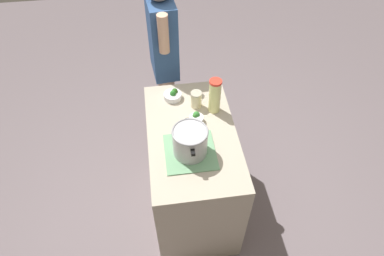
{
  "coord_description": "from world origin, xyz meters",
  "views": [
    {
      "loc": [
        -1.5,
        0.21,
        2.61
      ],
      "look_at": [
        0.0,
        0.0,
        0.95
      ],
      "focal_mm": 31.22,
      "sensor_mm": 36.0,
      "label": 1
    }
  ],
  "objects_px": {
    "broccoli_bowl_front": "(173,95)",
    "person_cook": "(164,61)",
    "mason_jar": "(196,99)",
    "broccoli_bowl_center": "(196,118)",
    "lemonade_pitcher": "(215,96)",
    "cooking_pot": "(190,141)"
  },
  "relations": [
    {
      "from": "broccoli_bowl_front",
      "to": "person_cook",
      "type": "relative_size",
      "value": 0.08
    },
    {
      "from": "broccoli_bowl_front",
      "to": "mason_jar",
      "type": "bearing_deg",
      "value": -124.59
    },
    {
      "from": "broccoli_bowl_center",
      "to": "person_cook",
      "type": "height_order",
      "value": "person_cook"
    },
    {
      "from": "lemonade_pitcher",
      "to": "person_cook",
      "type": "height_order",
      "value": "person_cook"
    },
    {
      "from": "cooking_pot",
      "to": "broccoli_bowl_front",
      "type": "relative_size",
      "value": 2.21
    },
    {
      "from": "lemonade_pitcher",
      "to": "mason_jar",
      "type": "xyz_separation_m",
      "value": [
        0.06,
        0.12,
        -0.07
      ]
    },
    {
      "from": "mason_jar",
      "to": "person_cook",
      "type": "xyz_separation_m",
      "value": [
        0.57,
        0.19,
        -0.06
      ]
    },
    {
      "from": "cooking_pot",
      "to": "broccoli_bowl_front",
      "type": "height_order",
      "value": "cooking_pot"
    },
    {
      "from": "cooking_pot",
      "to": "lemonade_pitcher",
      "type": "distance_m",
      "value": 0.43
    },
    {
      "from": "lemonade_pitcher",
      "to": "broccoli_bowl_front",
      "type": "xyz_separation_m",
      "value": [
        0.17,
        0.28,
        -0.11
      ]
    },
    {
      "from": "cooking_pot",
      "to": "person_cook",
      "type": "distance_m",
      "value": 1.0
    },
    {
      "from": "cooking_pot",
      "to": "mason_jar",
      "type": "distance_m",
      "value": 0.44
    },
    {
      "from": "lemonade_pitcher",
      "to": "broccoli_bowl_center",
      "type": "relative_size",
      "value": 2.64
    },
    {
      "from": "broccoli_bowl_front",
      "to": "broccoli_bowl_center",
      "type": "bearing_deg",
      "value": -152.43
    },
    {
      "from": "lemonade_pitcher",
      "to": "person_cook",
      "type": "distance_m",
      "value": 0.71
    },
    {
      "from": "broccoli_bowl_front",
      "to": "person_cook",
      "type": "bearing_deg",
      "value": 3.47
    },
    {
      "from": "broccoli_bowl_front",
      "to": "person_cook",
      "type": "xyz_separation_m",
      "value": [
        0.46,
        0.03,
        -0.02
      ]
    },
    {
      "from": "broccoli_bowl_front",
      "to": "broccoli_bowl_center",
      "type": "height_order",
      "value": "broccoli_bowl_front"
    },
    {
      "from": "lemonade_pitcher",
      "to": "mason_jar",
      "type": "distance_m",
      "value": 0.15
    },
    {
      "from": "cooking_pot",
      "to": "lemonade_pitcher",
      "type": "height_order",
      "value": "lemonade_pitcher"
    },
    {
      "from": "broccoli_bowl_center",
      "to": "person_cook",
      "type": "xyz_separation_m",
      "value": [
        0.73,
        0.17,
        -0.02
      ]
    },
    {
      "from": "broccoli_bowl_front",
      "to": "person_cook",
      "type": "height_order",
      "value": "person_cook"
    }
  ]
}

